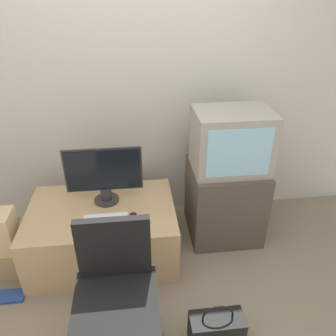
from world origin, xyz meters
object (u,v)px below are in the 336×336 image
Objects in this scene: crt_tv at (231,141)px; keyboard at (106,218)px; office_chair at (117,304)px; mouse at (133,214)px; cardboard_box_lower at (5,260)px; book at (10,296)px; main_monitor at (104,174)px; handbag at (216,329)px.

keyboard is at bearing -163.95° from crt_tv.
mouse is at bearing 80.65° from office_chair.
cardboard_box_lower is at bearing -171.50° from crt_tv.
office_chair is 0.99m from book.
office_chair is (0.09, -0.92, -0.35)m from main_monitor.
crt_tv is 2.90× the size of book.
crt_tv reaches higher than cardboard_box_lower.
cardboard_box_lower is 0.90× the size of handbag.
main_monitor is 1.34m from handbag.
crt_tv is 2.03m from book.
book is (-0.72, -0.48, -0.70)m from main_monitor.
book is (-0.93, -0.26, -0.47)m from mouse.
cardboard_box_lower is 1.69m from handbag.
office_chair reaches higher than handbag.
cardboard_box_lower is at bearing 142.31° from office_chair.
main_monitor is at bearing 15.32° from cardboard_box_lower.
book is at bearing 151.60° from office_chair.
crt_tv is 1.94× the size of cardboard_box_lower.
crt_tv is at bearing 8.50° from cardboard_box_lower.
office_chair reaches higher than mouse.
main_monitor is 1.00× the size of crt_tv.
crt_tv is at bearing 17.14° from book.
mouse is at bearing 122.84° from handbag.
mouse is (0.21, 0.02, 0.01)m from keyboard.
book is at bearing -146.10° from main_monitor.
crt_tv reaches higher than office_chair.
crt_tv is 0.68× the size of office_chair.
crt_tv is 2.01m from cardboard_box_lower.
office_chair reaches higher than book.
office_chair is at bearing -37.69° from cardboard_box_lower.
mouse is 0.16× the size of handbag.
mouse is at bearing -46.93° from main_monitor.
keyboard is 1.07× the size of cardboard_box_lower.
handbag is at bearing -54.57° from main_monitor.
handbag reaches higher than cardboard_box_lower.
book is (-0.72, -0.24, -0.47)m from keyboard.
handbag is at bearing -57.16° from mouse.
main_monitor reaches higher than keyboard.
main_monitor is 1.76× the size of handbag.
handbag is (0.60, -0.05, -0.26)m from office_chair.
book is (-0.81, 0.44, -0.36)m from office_chair.
cardboard_box_lower is 1.49× the size of book.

